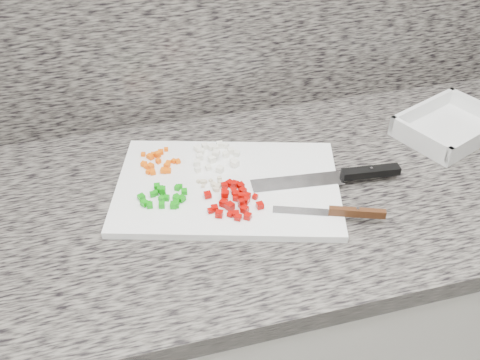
% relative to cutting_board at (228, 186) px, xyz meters
% --- Properties ---
extents(cabinet, '(3.92, 0.62, 0.86)m').
position_rel_cutting_board_xyz_m(cabinet, '(0.12, -0.01, -0.48)').
color(cabinet, silver).
rests_on(cabinet, ground).
extents(countertop, '(3.96, 0.64, 0.04)m').
position_rel_cutting_board_xyz_m(countertop, '(0.12, -0.01, -0.03)').
color(countertop, '#625E57').
rests_on(countertop, cabinet).
extents(cutting_board, '(0.50, 0.40, 0.01)m').
position_rel_cutting_board_xyz_m(cutting_board, '(0.00, 0.00, 0.00)').
color(cutting_board, white).
rests_on(cutting_board, countertop).
extents(carrot_pile, '(0.08, 0.09, 0.02)m').
position_rel_cutting_board_xyz_m(carrot_pile, '(-0.12, 0.10, 0.01)').
color(carrot_pile, '#FF6005').
rests_on(carrot_pile, cutting_board).
extents(onion_pile, '(0.11, 0.11, 0.02)m').
position_rel_cutting_board_xyz_m(onion_pile, '(-0.00, 0.09, 0.01)').
color(onion_pile, white).
rests_on(onion_pile, cutting_board).
extents(green_pepper_pile, '(0.10, 0.08, 0.02)m').
position_rel_cutting_board_xyz_m(green_pepper_pile, '(-0.13, -0.02, 0.01)').
color(green_pepper_pile, '#0E930D').
rests_on(green_pepper_pile, cutting_board).
extents(red_pepper_pile, '(0.10, 0.12, 0.02)m').
position_rel_cutting_board_xyz_m(red_pepper_pile, '(-0.00, -0.06, 0.01)').
color(red_pepper_pile, '#A40502').
rests_on(red_pepper_pile, cutting_board).
extents(garlic_pile, '(0.05, 0.04, 0.01)m').
position_rel_cutting_board_xyz_m(garlic_pile, '(-0.03, -0.00, 0.01)').
color(garlic_pile, beige).
rests_on(garlic_pile, cutting_board).
extents(chef_knife, '(0.30, 0.06, 0.02)m').
position_rel_cutting_board_xyz_m(chef_knife, '(0.23, -0.04, 0.01)').
color(chef_knife, white).
rests_on(chef_knife, cutting_board).
extents(paring_knife, '(0.20, 0.09, 0.02)m').
position_rel_cutting_board_xyz_m(paring_knife, '(0.18, -0.14, 0.01)').
color(paring_knife, white).
rests_on(paring_knife, cutting_board).
extents(tray, '(0.27, 0.23, 0.05)m').
position_rel_cutting_board_xyz_m(tray, '(0.53, 0.07, 0.01)').
color(tray, silver).
rests_on(tray, countertop).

